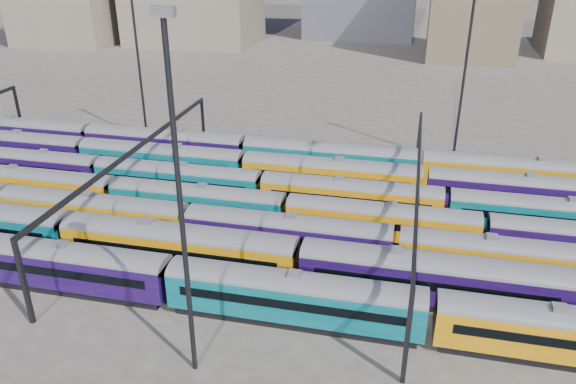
# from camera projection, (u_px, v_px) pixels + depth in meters

# --- Properties ---
(ground) EXTENTS (500.00, 500.00, 0.00)m
(ground) POSITION_uv_depth(u_px,v_px,m) (315.00, 233.00, 59.85)
(ground) COLOR #46403B
(ground) RESTS_ON ground
(rake_1) EXTENTS (137.08, 3.34, 5.64)m
(rake_1) POSITION_uv_depth(u_px,v_px,m) (299.00, 258.00, 49.70)
(rake_1) COLOR black
(rake_1) RESTS_ON ground
(rake_2) EXTENTS (124.87, 3.05, 5.13)m
(rake_2) POSITION_uv_depth(u_px,v_px,m) (396.00, 243.00, 52.56)
(rake_2) COLOR black
(rake_2) RESTS_ON ground
(rake_3) EXTENTS (99.99, 2.93, 4.93)m
(rake_3) POSITION_uv_depth(u_px,v_px,m) (382.00, 218.00, 57.36)
(rake_3) COLOR black
(rake_3) RESTS_ON ground
(rake_4) EXTENTS (102.88, 3.01, 5.07)m
(rake_4) POSITION_uv_depth(u_px,v_px,m) (351.00, 193.00, 62.51)
(rake_4) COLOR black
(rake_4) RESTS_ON ground
(rake_5) EXTENTS (131.58, 3.21, 5.41)m
(rake_5) POSITION_uv_depth(u_px,v_px,m) (244.00, 165.00, 69.67)
(rake_5) COLOR black
(rake_5) RESTS_ON ground
(rake_6) EXTENTS (136.10, 3.32, 5.60)m
(rake_6) POSITION_uv_depth(u_px,v_px,m) (420.00, 164.00, 69.72)
(rake_6) COLOR black
(rake_6) RESTS_ON ground
(gantry_1) EXTENTS (0.35, 40.35, 8.03)m
(gantry_1) POSITION_uv_depth(u_px,v_px,m) (136.00, 158.00, 61.01)
(gantry_1) COLOR black
(gantry_1) RESTS_ON ground
(gantry_2) EXTENTS (0.35, 40.35, 8.03)m
(gantry_2) POSITION_uv_depth(u_px,v_px,m) (417.00, 184.00, 54.94)
(gantry_2) COLOR black
(gantry_2) RESTS_ON ground
(mast_1) EXTENTS (1.40, 0.50, 25.60)m
(mast_1) POSITION_uv_depth(u_px,v_px,m) (137.00, 49.00, 79.38)
(mast_1) COLOR black
(mast_1) RESTS_ON ground
(mast_2) EXTENTS (1.40, 0.50, 25.60)m
(mast_2) POSITION_uv_depth(u_px,v_px,m) (180.00, 198.00, 35.51)
(mast_2) COLOR black
(mast_2) RESTS_ON ground
(mast_3) EXTENTS (1.40, 0.50, 25.60)m
(mast_3) POSITION_uv_depth(u_px,v_px,m) (466.00, 61.00, 72.04)
(mast_3) COLOR black
(mast_3) RESTS_ON ground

